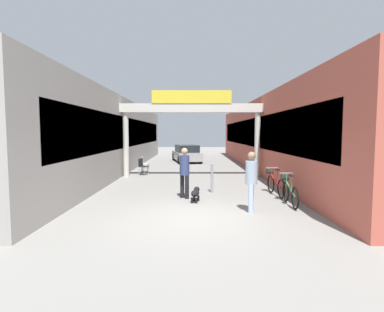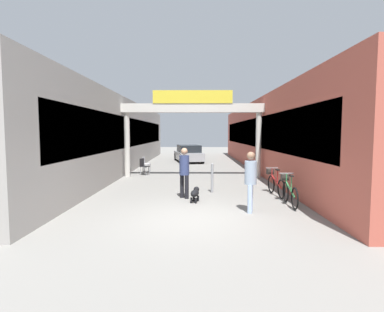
{
  "view_description": "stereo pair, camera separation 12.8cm",
  "coord_description": "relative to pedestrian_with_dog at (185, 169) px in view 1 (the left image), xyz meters",
  "views": [
    {
      "loc": [
        0.02,
        -7.84,
        2.27
      ],
      "look_at": [
        0.0,
        4.64,
        1.3
      ],
      "focal_mm": 28.0,
      "sensor_mm": 36.0,
      "label": 1
    },
    {
      "loc": [
        0.15,
        -7.84,
        2.27
      ],
      "look_at": [
        0.0,
        4.64,
        1.3
      ],
      "focal_mm": 28.0,
      "sensor_mm": 36.0,
      "label": 2
    }
  ],
  "objects": [
    {
      "name": "pedestrian_companion",
      "position": [
        1.95,
        -1.82,
        -0.01
      ],
      "size": [
        0.41,
        0.41,
        1.74
      ],
      "color": "#A5BFE0",
      "rests_on": "ground_plane"
    },
    {
      "name": "pedestrian_with_dog",
      "position": [
        0.0,
        0.0,
        0.0
      ],
      "size": [
        0.48,
        0.48,
        1.75
      ],
      "color": "black",
      "rests_on": "ground_plane"
    },
    {
      "name": "arcade_sign_gateway",
      "position": [
        0.24,
        4.95,
        2.13
      ],
      "size": [
        7.4,
        0.47,
        4.37
      ],
      "color": "beige",
      "rests_on": "ground_plane"
    },
    {
      "name": "bicycle_green_nearest",
      "position": [
        3.34,
        -0.91,
        -0.57
      ],
      "size": [
        0.46,
        1.69,
        0.98
      ],
      "color": "black",
      "rests_on": "ground_plane"
    },
    {
      "name": "cafe_chair_aluminium_farther",
      "position": [
        -2.54,
        6.97,
        -0.47
      ],
      "size": [
        0.45,
        0.45,
        0.89
      ],
      "color": "gray",
      "rests_on": "ground_plane"
    },
    {
      "name": "parked_car_silver",
      "position": [
        -0.16,
        13.02,
        -0.36
      ],
      "size": [
        2.51,
        4.27,
        1.33
      ],
      "color": "#99999E",
      "rests_on": "ground_plane"
    },
    {
      "name": "ground_plane",
      "position": [
        0.24,
        -2.42,
        -1.01
      ],
      "size": [
        80.0,
        80.0,
        0.0
      ],
      "primitive_type": "plane",
      "color": "gray"
    },
    {
      "name": "bollard_post_metal",
      "position": [
        1.02,
        1.01,
        -0.44
      ],
      "size": [
        0.1,
        0.1,
        1.12
      ],
      "color": "gray",
      "rests_on": "ground_plane"
    },
    {
      "name": "storefront_left",
      "position": [
        -4.85,
        8.58,
        1.08
      ],
      "size": [
        3.0,
        26.0,
        4.17
      ],
      "color": "#9E9993",
      "rests_on": "ground_plane"
    },
    {
      "name": "cafe_chair_black_nearer",
      "position": [
        -2.41,
        5.72,
        -0.47
      ],
      "size": [
        0.52,
        0.52,
        0.89
      ],
      "color": "gray",
      "rests_on": "ground_plane"
    },
    {
      "name": "dog_on_leash",
      "position": [
        0.37,
        -0.55,
        -0.72
      ],
      "size": [
        0.37,
        0.67,
        0.47
      ],
      "color": "black",
      "rests_on": "ground_plane"
    },
    {
      "name": "bicycle_red_second",
      "position": [
        3.29,
        0.57,
        -0.57
      ],
      "size": [
        0.46,
        1.69,
        0.98
      ],
      "color": "black",
      "rests_on": "ground_plane"
    },
    {
      "name": "storefront_right",
      "position": [
        5.33,
        8.58,
        1.08
      ],
      "size": [
        3.0,
        26.0,
        4.17
      ],
      "color": "#B25142",
      "rests_on": "ground_plane"
    }
  ]
}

